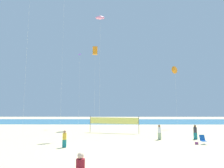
{
  "coord_description": "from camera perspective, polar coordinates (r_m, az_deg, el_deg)",
  "views": [
    {
      "loc": [
        0.91,
        -17.36,
        3.6
      ],
      "look_at": [
        0.71,
        6.63,
        6.54
      ],
      "focal_mm": 31.08,
      "sensor_mm": 36.0,
      "label": 1
    }
  ],
  "objects": [
    {
      "name": "kite_violet_diamond",
      "position": [
        39.27,
        -9.49,
        8.28
      ],
      "size": [
        0.75,
        0.75,
        14.33
      ],
      "color": "silver",
      "rests_on": "ground"
    },
    {
      "name": "kite_pink_inflatable",
      "position": [
        29.14,
        -3.51,
        18.79
      ],
      "size": [
        1.54,
        1.06,
        16.7
      ],
      "color": "silver",
      "rests_on": "ground"
    },
    {
      "name": "beachgoer_charcoal_shirt",
      "position": [
        24.9,
        23.28,
        -12.72
      ],
      "size": [
        0.37,
        0.37,
        1.63
      ],
      "rotation": [
        0.0,
        0.0,
        3.46
      ],
      "color": "#19727A",
      "rests_on": "ground"
    },
    {
      "name": "beach_handbag",
      "position": [
        21.66,
        23.64,
        -15.67
      ],
      "size": [
        0.3,
        0.15,
        0.24
      ],
      "primitive_type": "cube",
      "color": "#7A3872",
      "rests_on": "ground"
    },
    {
      "name": "kite_orange_box",
      "position": [
        36.58,
        -5.01,
        9.72
      ],
      "size": [
        0.96,
        0.96,
        14.81
      ],
      "color": "silver",
      "rests_on": "ground"
    },
    {
      "name": "ground_plane",
      "position": [
        17.76,
        -2.61,
        -18.68
      ],
      "size": [
        120.0,
        120.0,
        0.0
      ],
      "primitive_type": "plane",
      "color": "beige"
    },
    {
      "name": "folding_beach_chair",
      "position": [
        22.06,
        25.16,
        -14.51
      ],
      "size": [
        0.52,
        0.65,
        0.89
      ],
      "rotation": [
        0.0,
        0.0,
        -0.74
      ],
      "color": "#1959B2",
      "rests_on": "ground"
    },
    {
      "name": "kite_orange_delta",
      "position": [
        38.55,
        18.04,
        3.98
      ],
      "size": [
        1.41,
        0.87,
        11.43
      ],
      "color": "silver",
      "rests_on": "ground"
    },
    {
      "name": "beachgoer_mustard_shirt",
      "position": [
        18.91,
        -13.8,
        -15.24
      ],
      "size": [
        0.35,
        0.35,
        1.54
      ],
      "rotation": [
        0.0,
        0.0,
        2.01
      ],
      "color": "#19727A",
      "rests_on": "ground"
    },
    {
      "name": "volleyball_net",
      "position": [
        28.54,
        0.54,
        -10.95
      ],
      "size": [
        7.09,
        1.64,
        2.4
      ],
      "color": "#4C4C51",
      "rests_on": "ground"
    },
    {
      "name": "beachgoer_white_shirt",
      "position": [
        23.43,
        13.77,
        -13.44
      ],
      "size": [
        0.38,
        0.38,
        1.66
      ],
      "rotation": [
        0.0,
        0.0,
        2.88
      ],
      "color": "#99B28C",
      "rests_on": "ground"
    },
    {
      "name": "ocean_band",
      "position": [
        52.43,
        -0.53,
        -10.91
      ],
      "size": [
        120.0,
        20.0,
        0.01
      ],
      "primitive_type": "cube",
      "color": "teal",
      "rests_on": "ground"
    }
  ]
}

